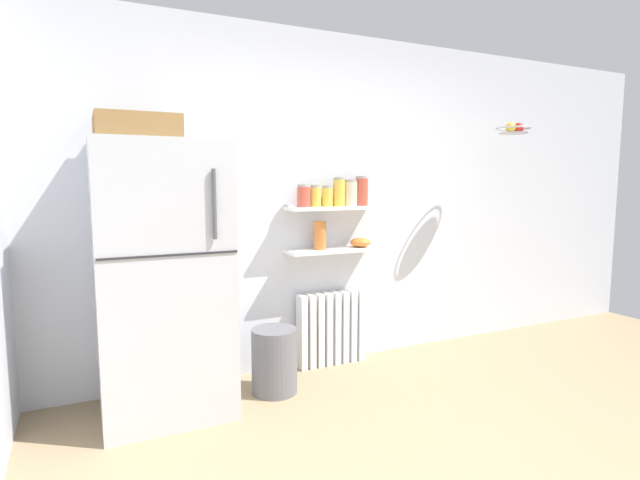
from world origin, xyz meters
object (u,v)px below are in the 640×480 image
vase (320,235)px  shelf_bowl (360,242)px  refrigerator (162,275)px  storage_jar_1 (316,196)px  storage_jar_0 (303,196)px  storage_jar_2 (327,196)px  storage_jar_5 (362,191)px  storage_jar_3 (339,192)px  hanging_fruit_basket (514,129)px  radiator (331,328)px  trash_bin (274,361)px  storage_jar_4 (350,193)px

vase → shelf_bowl: bearing=0.0°
refrigerator → storage_jar_1: size_ratio=11.11×
storage_jar_0 → storage_jar_2: (0.20, 0.00, -0.00)m
storage_jar_2 → vase: (-0.06, -0.00, -0.30)m
storage_jar_5 → storage_jar_2: bearing=180.0°
storage_jar_1 → storage_jar_3: 0.20m
vase → storage_jar_2: bearing=0.0°
refrigerator → storage_jar_3: 1.48m
storage_jar_0 → hanging_fruit_basket: size_ratio=0.60×
radiator → storage_jar_1: storage_jar_1 is taller
storage_jar_3 → trash_bin: (-0.65, -0.29, -1.15)m
storage_jar_0 → storage_jar_5: (0.50, 0.00, 0.03)m
refrigerator → trash_bin: size_ratio=4.09×
storage_jar_3 → vase: size_ratio=1.02×
storage_jar_4 → vase: storage_jar_4 is taller
refrigerator → shelf_bowl: 1.59m
hanging_fruit_basket → storage_jar_0: bearing=170.0°
storage_jar_1 → storage_jar_3: storage_jar_3 is taller
storage_jar_1 → storage_jar_3: size_ratio=0.74×
storage_jar_2 → trash_bin: bearing=-152.4°
radiator → storage_jar_2: size_ratio=3.63×
storage_jar_2 → storage_jar_3: 0.11m
hanging_fruit_basket → storage_jar_3: bearing=168.0°
radiator → storage_jar_0: (-0.25, -0.03, 1.06)m
storage_jar_0 → storage_jar_3: bearing=0.0°
storage_jar_2 → radiator: bearing=30.8°
refrigerator → shelf_bowl: bearing=8.8°
radiator → shelf_bowl: (0.25, -0.03, 0.68)m
storage_jar_2 → hanging_fruit_basket: 1.70m
storage_jar_0 → storage_jar_5: bearing=0.0°
storage_jar_1 → hanging_fruit_basket: (1.68, -0.31, 0.55)m
refrigerator → radiator: 1.48m
storage_jar_3 → refrigerator: bearing=-170.0°
radiator → hanging_fruit_basket: hanging_fruit_basket is taller
storage_jar_1 → storage_jar_3: bearing=0.0°
storage_jar_4 → storage_jar_5: (0.10, -0.00, 0.01)m
storage_jar_5 → vase: 0.50m
shelf_bowl → storage_jar_2: bearing=180.0°
trash_bin → vase: bearing=30.6°
refrigerator → trash_bin: bearing=-3.6°
storage_jar_1 → storage_jar_2: size_ratio=1.03×
storage_jar_0 → shelf_bowl: size_ratio=1.03×
radiator → storage_jar_0: size_ratio=3.45×
storage_jar_0 → shelf_bowl: (0.50, 0.00, -0.38)m
storage_jar_4 → storage_jar_5: bearing=-0.0°
storage_jar_1 → shelf_bowl: storage_jar_1 is taller
storage_jar_4 → radiator: bearing=168.7°
storage_jar_1 → vase: (0.04, 0.00, -0.30)m
radiator → storage_jar_1: (-0.15, -0.03, 1.06)m
refrigerator → storage_jar_4: (1.48, 0.24, 0.49)m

